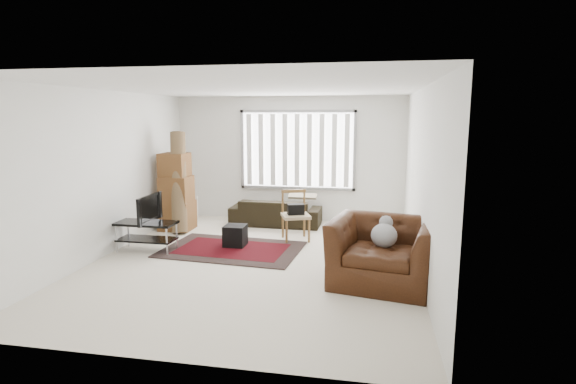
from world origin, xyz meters
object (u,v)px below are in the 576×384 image
Objects in this scene: moving_boxes at (176,194)px; sofa at (276,208)px; tv_stand at (147,230)px; armchair at (383,247)px; side_chair at (295,213)px.

sofa is (1.89, 0.74, -0.36)m from moving_boxes.
armchair is (3.92, -0.81, 0.15)m from tv_stand.
sofa is 2.06× the size of side_chair.
moving_boxes is 2.06m from sofa.
armchair is at bearing -29.57° from moving_boxes.
moving_boxes reaches higher than side_chair.
moving_boxes is 2.52m from side_chair.
sofa is at bearing 136.36° from armchair.
tv_stand is 1.53m from moving_boxes.
tv_stand is 0.54× the size of sofa.
tv_stand is 0.64× the size of armchair.
moving_boxes is 0.82× the size of sofa.
sofa is at bearing 98.71° from side_chair.
side_chair is 2.50m from armchair.
side_chair is at bearing 120.32° from sofa.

